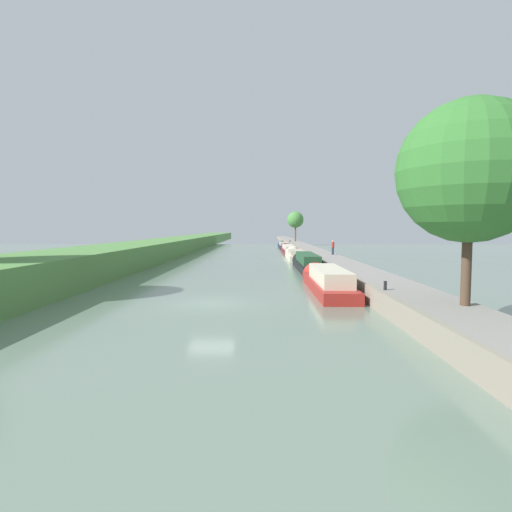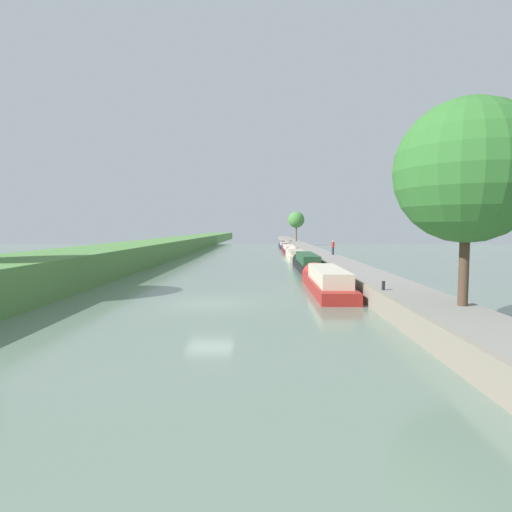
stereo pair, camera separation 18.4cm
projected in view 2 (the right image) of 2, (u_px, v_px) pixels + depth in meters
name	position (u px, v px, depth m)	size (l,w,h in m)	color
ground_plane	(210.00, 303.00, 22.44)	(160.00, 160.00, 0.00)	slate
right_towpath	(397.00, 295.00, 22.22)	(3.00, 260.00, 1.00)	gray
stone_quay	(367.00, 294.00, 22.25)	(0.25, 260.00, 1.05)	gray
narrowboat_red	(325.00, 280.00, 27.20)	(2.15, 11.61, 2.25)	maroon
narrowboat_black	(306.00, 263.00, 40.87)	(1.90, 13.19, 2.14)	black
narrowboat_cream	(295.00, 255.00, 54.91)	(2.13, 11.13, 2.02)	beige
narrowboat_maroon	(289.00, 249.00, 69.27)	(1.95, 16.62, 1.85)	maroon
narrowboat_navy	(284.00, 245.00, 85.51)	(1.98, 12.67, 1.88)	#141E42
tree_rightbank_near	(467.00, 171.00, 16.10)	(5.66, 5.66, 8.18)	#4C3828
tree_rightbank_midnear	(296.00, 220.00, 94.36)	(3.75, 3.75, 6.85)	brown
person_walking	(333.00, 247.00, 47.44)	(0.34, 0.34, 1.66)	#282D42
mooring_bollard_near	(383.00, 286.00, 20.58)	(0.16, 0.16, 0.45)	black
mooring_bollard_far	(291.00, 241.00, 90.54)	(0.16, 0.16, 0.45)	black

